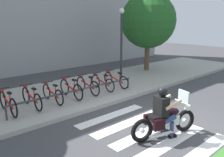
# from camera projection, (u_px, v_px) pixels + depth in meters

# --- Properties ---
(ground_plane) EXTENTS (48.00, 48.00, 0.00)m
(ground_plane) POSITION_uv_depth(u_px,v_px,m) (161.00, 125.00, 7.24)
(ground_plane) COLOR #424244
(sidewalk) EXTENTS (24.00, 4.40, 0.15)m
(sidewalk) POSITION_uv_depth(u_px,v_px,m) (79.00, 91.00, 10.49)
(sidewalk) COLOR #A8A399
(sidewalk) RESTS_ON ground
(crosswalk_stripe_0) EXTENTS (2.80, 0.40, 0.01)m
(crosswalk_stripe_0) POSITION_uv_depth(u_px,v_px,m) (199.00, 154.00, 5.66)
(crosswalk_stripe_0) COLOR white
(crosswalk_stripe_0) RESTS_ON ground
(crosswalk_stripe_1) EXTENTS (2.80, 0.40, 0.01)m
(crosswalk_stripe_1) POSITION_uv_depth(u_px,v_px,m) (171.00, 142.00, 6.24)
(crosswalk_stripe_1) COLOR white
(crosswalk_stripe_1) RESTS_ON ground
(crosswalk_stripe_2) EXTENTS (2.80, 0.40, 0.01)m
(crosswalk_stripe_2) POSITION_uv_depth(u_px,v_px,m) (148.00, 132.00, 6.81)
(crosswalk_stripe_2) COLOR white
(crosswalk_stripe_2) RESTS_ON ground
(crosswalk_stripe_3) EXTENTS (2.80, 0.40, 0.01)m
(crosswalk_stripe_3) POSITION_uv_depth(u_px,v_px,m) (128.00, 123.00, 7.39)
(crosswalk_stripe_3) COLOR white
(crosswalk_stripe_3) RESTS_ON ground
(crosswalk_stripe_4) EXTENTS (2.80, 0.40, 0.01)m
(crosswalk_stripe_4) POSITION_uv_depth(u_px,v_px,m) (111.00, 116.00, 7.97)
(crosswalk_stripe_4) COLOR white
(crosswalk_stripe_4) RESTS_ON ground
(motorcycle) EXTENTS (2.08, 0.88, 1.25)m
(motorcycle) POSITION_uv_depth(u_px,v_px,m) (165.00, 121.00, 6.43)
(motorcycle) COLOR black
(motorcycle) RESTS_ON ground
(rider) EXTENTS (0.72, 0.65, 1.45)m
(rider) POSITION_uv_depth(u_px,v_px,m) (163.00, 109.00, 6.31)
(rider) COLOR black
(rider) RESTS_ON ground
(bicycle_0) EXTENTS (0.48, 1.71, 0.79)m
(bicycle_0) POSITION_uv_depth(u_px,v_px,m) (8.00, 103.00, 7.71)
(bicycle_0) COLOR black
(bicycle_0) RESTS_ON sidewalk
(bicycle_1) EXTENTS (0.48, 1.67, 0.77)m
(bicycle_1) POSITION_uv_depth(u_px,v_px,m) (32.00, 98.00, 8.24)
(bicycle_1) COLOR black
(bicycle_1) RESTS_ON sidewalk
(bicycle_2) EXTENTS (0.48, 1.61, 0.73)m
(bicycle_2) POSITION_uv_depth(u_px,v_px,m) (52.00, 94.00, 8.77)
(bicycle_2) COLOR black
(bicycle_2) RESTS_ON sidewalk
(bicycle_3) EXTENTS (0.48, 1.67, 0.80)m
(bicycle_3) POSITION_uv_depth(u_px,v_px,m) (71.00, 89.00, 9.29)
(bicycle_3) COLOR black
(bicycle_3) RESTS_ON sidewalk
(bicycle_4) EXTENTS (0.48, 1.64, 0.78)m
(bicycle_4) POSITION_uv_depth(u_px,v_px,m) (88.00, 85.00, 9.82)
(bicycle_4) COLOR black
(bicycle_4) RESTS_ON sidewalk
(bicycle_5) EXTENTS (0.48, 1.61, 0.73)m
(bicycle_5) POSITION_uv_depth(u_px,v_px,m) (102.00, 83.00, 10.35)
(bicycle_5) COLOR black
(bicycle_5) RESTS_ON sidewalk
(bicycle_6) EXTENTS (0.48, 1.67, 0.72)m
(bicycle_6) POSITION_uv_depth(u_px,v_px,m) (116.00, 80.00, 10.88)
(bicycle_6) COLOR black
(bicycle_6) RESTS_ON sidewalk
(bike_rack) EXTENTS (5.47, 0.07, 0.49)m
(bike_rack) POSITION_uv_depth(u_px,v_px,m) (79.00, 90.00, 8.88)
(bike_rack) COLOR #333338
(bike_rack) RESTS_ON sidewalk
(street_lamp) EXTENTS (0.28, 0.28, 3.78)m
(street_lamp) POSITION_uv_depth(u_px,v_px,m) (121.00, 37.00, 12.23)
(street_lamp) COLOR #2D2D33
(street_lamp) RESTS_ON ground
(tree_near_rack) EXTENTS (3.31, 3.31, 4.81)m
(tree_near_rack) POSITION_uv_depth(u_px,v_px,m) (148.00, 21.00, 14.03)
(tree_near_rack) COLOR brown
(tree_near_rack) RESTS_ON ground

